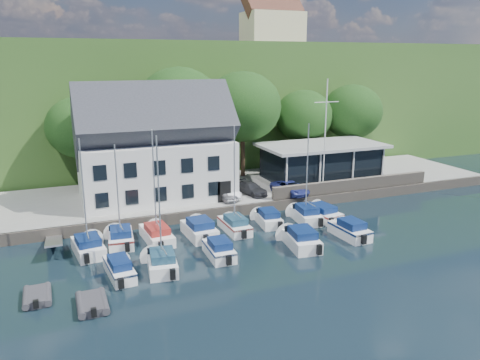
{
  "coord_description": "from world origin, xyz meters",
  "views": [
    {
      "loc": [
        -15.63,
        -26.98,
        14.01
      ],
      "look_at": [
        -1.31,
        9.0,
        3.95
      ],
      "focal_mm": 35.0,
      "sensor_mm": 36.0,
      "label": 1
    }
  ],
  "objects": [
    {
      "name": "car_silver",
      "position": [
        -1.27,
        13.05,
        1.57
      ],
      "size": [
        1.96,
        3.53,
        1.13
      ],
      "primitive_type": "imported",
      "rotation": [
        0.0,
        0.0,
        0.19
      ],
      "color": "#AAA9AE",
      "rests_on": "quay"
    },
    {
      "name": "tree_4",
      "position": [
        12.22,
        22.33,
        5.73
      ],
      "size": [
        6.93,
        6.93,
        9.47
      ],
      "primitive_type": null,
      "color": "black",
      "rests_on": "quay"
    },
    {
      "name": "boat_r1_1",
      "position": [
        -11.69,
        7.99,
        4.36
      ],
      "size": [
        2.52,
        5.45,
        8.73
      ],
      "primitive_type": null,
      "rotation": [
        0.0,
        0.0,
        -0.1
      ],
      "color": "white",
      "rests_on": "ground"
    },
    {
      "name": "boat_r1_7",
      "position": [
        5.95,
        7.52,
        0.68
      ],
      "size": [
        2.9,
        6.29,
        1.37
      ],
      "primitive_type": null,
      "rotation": [
        0.0,
        0.0,
        0.15
      ],
      "color": "white",
      "rests_on": "ground"
    },
    {
      "name": "boat_r1_0",
      "position": [
        -14.17,
        7.03,
        4.43
      ],
      "size": [
        2.74,
        5.79,
        8.87
      ],
      "primitive_type": null,
      "rotation": [
        0.0,
        0.0,
        0.13
      ],
      "color": "white",
      "rests_on": "ground"
    },
    {
      "name": "boat_r2_1",
      "position": [
        -9.71,
        2.29,
        4.47
      ],
      "size": [
        2.69,
        5.51,
        8.94
      ],
      "primitive_type": null,
      "rotation": [
        0.0,
        0.0,
        -0.13
      ],
      "color": "white",
      "rests_on": "ground"
    },
    {
      "name": "field_patch",
      "position": [
        8.0,
        70.0,
        16.15
      ],
      "size": [
        50.0,
        30.0,
        0.3
      ],
      "primitive_type": "cube",
      "color": "#4E6030",
      "rests_on": "hillside"
    },
    {
      "name": "dinghy_0",
      "position": [
        -17.56,
        1.01,
        0.32
      ],
      "size": [
        1.72,
        2.81,
        0.65
      ],
      "primitive_type": null,
      "rotation": [
        0.0,
        0.0,
        0.02
      ],
      "color": "#35343A",
      "rests_on": "ground"
    },
    {
      "name": "boat_r1_6",
      "position": [
        4.35,
        7.47,
        4.54
      ],
      "size": [
        2.54,
        5.91,
        9.08
      ],
      "primitive_type": null,
      "rotation": [
        0.0,
        0.0,
        -0.11
      ],
      "color": "white",
      "rests_on": "ground"
    },
    {
      "name": "boat_r1_2",
      "position": [
        -8.93,
        7.72,
        4.17
      ],
      "size": [
        2.44,
        6.41,
        8.33
      ],
      "primitive_type": null,
      "rotation": [
        0.0,
        0.0,
        0.07
      ],
      "color": "white",
      "rests_on": "ground"
    },
    {
      "name": "tree_3",
      "position": [
        3.91,
        21.28,
        6.87
      ],
      "size": [
        8.59,
        8.59,
        11.74
      ],
      "primitive_type": null,
      "color": "black",
      "rests_on": "quay"
    },
    {
      "name": "boat_r1_3",
      "position": [
        -5.52,
        7.33,
        0.77
      ],
      "size": [
        2.52,
        5.78,
        1.55
      ],
      "primitive_type": null,
      "rotation": [
        0.0,
        0.0,
        0.05
      ],
      "color": "white",
      "rests_on": "ground"
    },
    {
      "name": "car_dgrey",
      "position": [
        1.85,
        14.0,
        1.58
      ],
      "size": [
        2.57,
        4.26,
        1.15
      ],
      "primitive_type": "imported",
      "rotation": [
        0.0,
        0.0,
        0.26
      ],
      "color": "#2C2D31",
      "rests_on": "quay"
    },
    {
      "name": "hillside",
      "position": [
        0.0,
        62.0,
        8.0
      ],
      "size": [
        160.0,
        75.0,
        16.0
      ],
      "primitive_type": "cube",
      "color": "#315720",
      "rests_on": "ground"
    },
    {
      "name": "club_pavilion",
      "position": [
        11.0,
        16.0,
        3.05
      ],
      "size": [
        13.2,
        7.2,
        4.1
      ],
      "primitive_type": null,
      "color": "black",
      "rests_on": "quay"
    },
    {
      "name": "flagpole",
      "position": [
        9.13,
        12.48,
        6.58
      ],
      "size": [
        2.68,
        0.2,
        11.16
      ],
      "primitive_type": null,
      "color": "silver",
      "rests_on": "quay"
    },
    {
      "name": "tree_2",
      "position": [
        -3.28,
        21.28,
        7.13
      ],
      "size": [
        8.96,
        8.96,
        12.25
      ],
      "primitive_type": null,
      "color": "black",
      "rests_on": "quay"
    },
    {
      "name": "car_blue",
      "position": [
        5.47,
        12.61,
        1.68
      ],
      "size": [
        2.32,
        4.2,
        1.36
      ],
      "primitive_type": "imported",
      "rotation": [
        0.0,
        0.0,
        0.2
      ],
      "color": "navy",
      "rests_on": "quay"
    },
    {
      "name": "quay",
      "position": [
        0.0,
        17.5,
        0.5
      ],
      "size": [
        60.0,
        13.0,
        1.0
      ],
      "primitive_type": "cube",
      "color": "gray",
      "rests_on": "ground"
    },
    {
      "name": "farmhouse",
      "position": [
        22.0,
        52.0,
        20.1
      ],
      "size": [
        10.4,
        7.0,
        8.2
      ],
      "primitive_type": null,
      "color": "beige",
      "rests_on": "hillside"
    },
    {
      "name": "tree_1",
      "position": [
        -13.22,
        22.44,
        5.72
      ],
      "size": [
        6.91,
        6.91,
        9.45
      ],
      "primitive_type": null,
      "color": "black",
      "rests_on": "quay"
    },
    {
      "name": "boat_r1_5",
      "position": [
        0.89,
        7.95,
        0.68
      ],
      "size": [
        2.37,
        5.36,
        1.36
      ],
      "primitive_type": null,
      "rotation": [
        0.0,
        0.0,
        -0.11
      ],
      "color": "white",
      "rests_on": "ground"
    },
    {
      "name": "boat_r2_4",
      "position": [
        5.75,
        2.75,
        0.76
      ],
      "size": [
        2.21,
        5.5,
        1.51
      ],
      "primitive_type": null,
      "rotation": [
        0.0,
        0.0,
        0.06
      ],
      "color": "white",
      "rests_on": "ground"
    },
    {
      "name": "car_white",
      "position": [
        -0.54,
        13.85,
        1.62
      ],
      "size": [
        1.39,
        3.79,
        1.24
      ],
      "primitive_type": "imported",
      "rotation": [
        0.0,
        0.0,
        -0.02
      ],
      "color": "white",
      "rests_on": "quay"
    },
    {
      "name": "seawall",
      "position": [
        12.0,
        11.4,
        1.6
      ],
      "size": [
        18.0,
        0.5,
        1.2
      ],
      "primitive_type": "cube",
      "color": "#71675A",
      "rests_on": "quay"
    },
    {
      "name": "quay_face",
      "position": [
        0.0,
        11.0,
        0.5
      ],
      "size": [
        60.0,
        0.3,
        1.0
      ],
      "primitive_type": "cube",
      "color": "#71675A",
      "rests_on": "ground"
    },
    {
      "name": "ground",
      "position": [
        0.0,
        0.0,
        0.0
      ],
      "size": [
        180.0,
        180.0,
        0.0
      ],
      "primitive_type": "plane",
      "color": "black",
      "rests_on": "ground"
    },
    {
      "name": "gangway",
      "position": [
        -16.5,
        9.0,
        0.0
      ],
      "size": [
        1.2,
        6.0,
        1.4
      ],
      "primitive_type": null,
      "color": "#B9B8BD",
      "rests_on": "ground"
    },
    {
      "name": "boat_r2_3",
      "position": [
        1.1,
        2.45,
        0.77
      ],
      "size": [
        2.89,
        6.15,
        1.54
      ],
      "primitive_type": null,
      "rotation": [
        0.0,
        0.0,
        -0.13
      ],
      "color": "white",
      "rests_on": "ground"
    },
    {
      "name": "boat_r2_0",
      "position": [
        -12.53,
        2.48,
        0.67
      ],
      "size": [
        2.07,
        5.8,
        1.35
      ],
      "primitive_type": null,
      "rotation": [
        0.0,
        0.0,
        0.09
      ],
      "color": "white",
      "rests_on": "ground"
    },
    {
      "name": "boat_r1_4",
      "position": [
        -2.44,
        7.41,
        4.22
      ],
      "size": [
        1.92,
        5.81,
        8.44
      ],
      "primitive_type": null,
      "rotation": [
        0.0,
        0.0,
        0.02
      ],
      "color": "white",
      "rests_on": "ground"
    },
    {
      "name": "tree_5",
      "position": [
        18.42,
        21.38,
        6.01
      ],
      "size": [
        7.33,
        7.33,
        10.02
      ],
      "primitive_type": null,
      "color": "black",
      "rests_on": "quay"
    },
    {
      "name": "harbor_building",
      "position": [
        -7.0,
        16.5,
        5.35
      ],
      "size": [
        14.4,
        8.2,
        8.7
      ],
      "primitive_type": null,
      "color": "silver",
      "rests_on": "quay"
    },
    {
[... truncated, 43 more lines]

